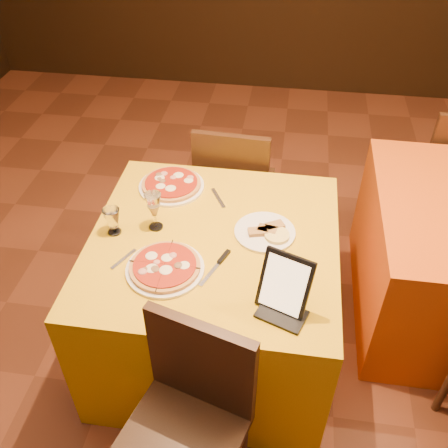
# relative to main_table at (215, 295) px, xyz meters

# --- Properties ---
(floor) EXTENTS (6.00, 7.00, 0.01)m
(floor) POSITION_rel_main_table_xyz_m (0.25, -0.35, -0.38)
(floor) COLOR #5E2D19
(floor) RESTS_ON ground
(main_table) EXTENTS (1.10, 1.10, 0.75)m
(main_table) POSITION_rel_main_table_xyz_m (0.00, 0.00, 0.00)
(main_table) COLOR gold
(main_table) RESTS_ON floor
(chair_main_near) EXTENTS (0.44, 0.44, 0.91)m
(chair_main_near) POSITION_rel_main_table_xyz_m (0.00, -0.78, 0.08)
(chair_main_near) COLOR black
(chair_main_near) RESTS_ON floor
(chair_main_far) EXTENTS (0.45, 0.45, 0.91)m
(chair_main_far) POSITION_rel_main_table_xyz_m (0.00, 0.81, 0.08)
(chair_main_far) COLOR #31240F
(chair_main_far) RESTS_ON floor
(chair_side_far) EXTENTS (0.41, 0.41, 0.91)m
(chair_side_far) POSITION_rel_main_table_xyz_m (1.30, 1.22, 0.08)
(chair_side_far) COLOR black
(chair_side_far) RESTS_ON floor
(pizza_near) EXTENTS (0.33, 0.33, 0.03)m
(pizza_near) POSITION_rel_main_table_xyz_m (-0.17, -0.22, 0.39)
(pizza_near) COLOR white
(pizza_near) RESTS_ON main_table
(pizza_far) EXTENTS (0.33, 0.33, 0.03)m
(pizza_far) POSITION_rel_main_table_xyz_m (-0.27, 0.35, 0.39)
(pizza_far) COLOR white
(pizza_far) RESTS_ON main_table
(cutlet_dish) EXTENTS (0.27, 0.27, 0.03)m
(cutlet_dish) POSITION_rel_main_table_xyz_m (0.22, 0.07, 0.39)
(cutlet_dish) COLOR white
(cutlet_dish) RESTS_ON main_table
(wine_glass) EXTENTS (0.10, 0.10, 0.19)m
(wine_glass) POSITION_rel_main_table_xyz_m (-0.27, 0.04, 0.47)
(wine_glass) COLOR tan
(wine_glass) RESTS_ON main_table
(water_glass) EXTENTS (0.10, 0.10, 0.13)m
(water_glass) POSITION_rel_main_table_xyz_m (-0.45, -0.02, 0.44)
(water_glass) COLOR white
(water_glass) RESTS_ON main_table
(tablet) EXTENTS (0.22, 0.16, 0.23)m
(tablet) POSITION_rel_main_table_xyz_m (0.32, -0.33, 0.49)
(tablet) COLOR black
(tablet) RESTS_ON main_table
(knife) EXTENTS (0.09, 0.20, 0.01)m
(knife) POSITION_rel_main_table_xyz_m (0.03, -0.19, 0.38)
(knife) COLOR silver
(knife) RESTS_ON main_table
(fork_near) EXTENTS (0.08, 0.13, 0.01)m
(fork_near) POSITION_rel_main_table_xyz_m (-0.35, -0.19, 0.38)
(fork_near) COLOR silver
(fork_near) RESTS_ON main_table
(fork_far) EXTENTS (0.10, 0.15, 0.01)m
(fork_far) POSITION_rel_main_table_xyz_m (-0.02, 0.29, 0.38)
(fork_far) COLOR silver
(fork_far) RESTS_ON main_table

